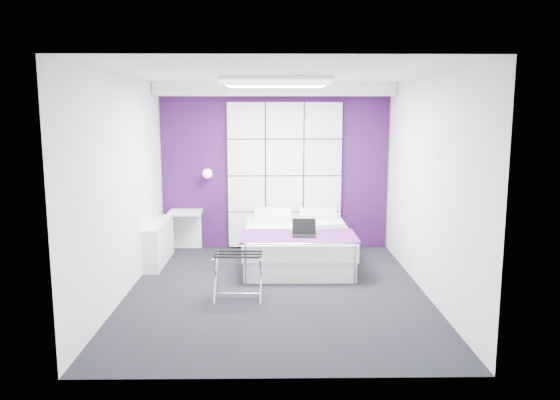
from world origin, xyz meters
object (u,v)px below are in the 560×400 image
bed (297,245)px  luggage_rack (239,276)px  wall_lamp (208,173)px  laptop (304,232)px  nightstand (186,212)px  radiator (159,242)px

bed → luggage_rack: 1.64m
wall_lamp → laptop: bearing=-42.7°
luggage_rack → laptop: size_ratio=1.75×
wall_lamp → luggage_rack: size_ratio=0.27×
nightstand → luggage_rack: nightstand is taller
radiator → laptop: laptop is taller
radiator → nightstand: (0.29, 0.72, 0.31)m
radiator → bed: size_ratio=0.64×
bed → laptop: (0.07, -0.46, 0.30)m
radiator → luggage_rack: radiator is taller
wall_lamp → bed: 1.86m
wall_lamp → luggage_rack: 2.57m
radiator → wall_lamp: bearing=49.9°
radiator → luggage_rack: 1.99m
nightstand → luggage_rack: bearing=-67.0°
wall_lamp → radiator: size_ratio=0.12×
luggage_rack → laptop: 1.32m
laptop → luggage_rack: bearing=-127.3°
laptop → bed: bearing=100.9°
luggage_rack → wall_lamp: bearing=107.3°
radiator → luggage_rack: (1.25, -1.55, -0.03)m
laptop → nightstand: bearing=146.6°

